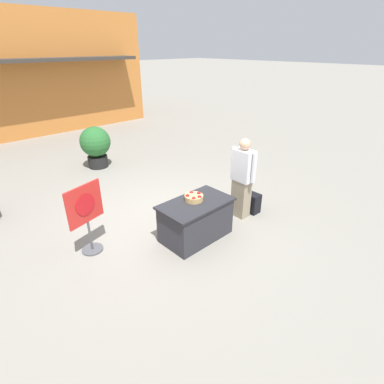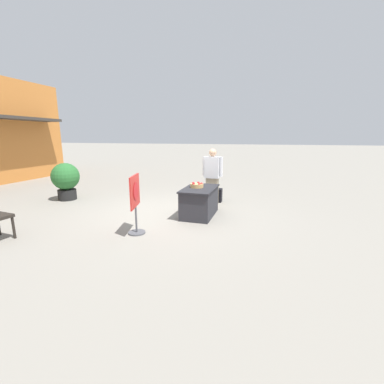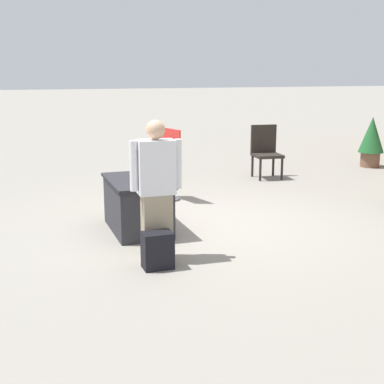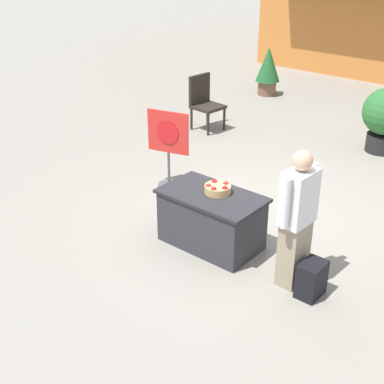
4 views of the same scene
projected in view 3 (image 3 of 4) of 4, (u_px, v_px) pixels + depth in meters
ground_plane at (199, 223)px, 7.85m from camera, size 120.00×120.00×0.00m
display_table at (137, 205)px, 7.44m from camera, size 1.31×0.77×0.73m
apple_basket at (143, 175)px, 7.35m from camera, size 0.33×0.33×0.13m
person_visitor at (156, 190)px, 6.18m from camera, size 0.28×0.61×1.65m
backpack at (158, 250)px, 6.03m from camera, size 0.24×0.34×0.42m
poster_board at (169, 160)px, 9.13m from camera, size 0.67×0.36×1.24m
patio_chair at (265, 149)px, 11.12m from camera, size 0.60×0.60×1.09m
potted_plant_near_left at (371, 139)px, 12.35m from camera, size 0.58×0.58×1.16m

